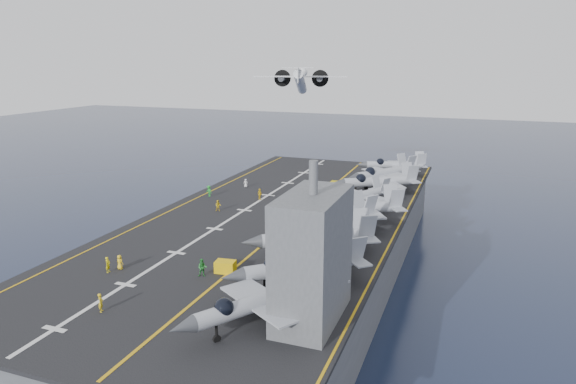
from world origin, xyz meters
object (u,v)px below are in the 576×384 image
(fighter_jet_0, at_px, (256,301))
(transport_plane, at_px, (300,82))
(island_superstructure, at_px, (313,242))
(tow_cart_a, at_px, (225,267))

(fighter_jet_0, height_order, transport_plane, transport_plane)
(island_superstructure, distance_m, tow_cart_a, 15.74)
(island_superstructure, xyz_separation_m, transport_plane, (-29.71, 82.48, 10.46))
(fighter_jet_0, relative_size, transport_plane, 0.65)
(fighter_jet_0, bearing_deg, transport_plane, 106.57)
(tow_cart_a, bearing_deg, transport_plane, 102.84)
(tow_cart_a, bearing_deg, fighter_jet_0, -50.69)
(fighter_jet_0, distance_m, tow_cart_a, 13.21)
(transport_plane, bearing_deg, fighter_jet_0, -73.43)
(island_superstructure, height_order, tow_cart_a, island_superstructure)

